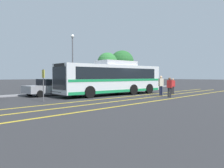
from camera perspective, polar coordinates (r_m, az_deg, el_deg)
ground_plane at (r=21.53m, az=3.19°, el=-2.72°), size 220.00×220.00×0.00m
lane_strip_0 at (r=19.45m, az=4.66°, el=-3.23°), size 30.95×0.20×0.01m
lane_strip_1 at (r=18.37m, az=8.95°, el=-3.55°), size 30.95×0.20×0.01m
lane_strip_2 at (r=17.37m, az=13.95°, el=-3.91°), size 30.95×0.20×0.01m
curb_strip at (r=24.75m, az=-8.56°, el=-1.95°), size 38.95×0.36×0.15m
transit_bus at (r=20.85m, az=0.04°, el=1.61°), size 11.44×3.70×3.26m
parked_car_1 at (r=20.84m, az=-16.25°, el=-0.86°), size 4.39×2.01×1.53m
parked_car_2 at (r=24.50m, az=-2.49°, el=-0.53°), size 3.92×1.95×1.37m
pedestrian_0 at (r=18.99m, az=14.80°, el=-0.53°), size 0.31×0.46×1.68m
pedestrian_1 at (r=20.31m, az=12.66°, el=-0.08°), size 0.47×0.35×1.83m
pedestrian_2 at (r=22.25m, az=15.59°, el=-0.35°), size 0.47×0.33×1.58m
bus_stop_sign at (r=15.97m, az=-17.51°, el=0.74°), size 0.07×0.40×2.29m
street_lamp at (r=26.01m, az=-10.26°, el=7.48°), size 0.40×0.40×6.63m
tree_0 at (r=33.19m, az=-1.21°, el=5.57°), size 3.06×3.06×5.38m
tree_2 at (r=36.33m, az=2.61°, el=5.62°), size 3.98×3.98×6.06m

